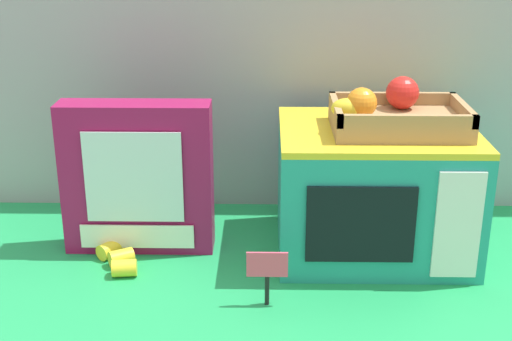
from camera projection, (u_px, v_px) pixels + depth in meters
name	position (u px, v px, depth m)	size (l,w,h in m)	color
ground_plane	(302.00, 257.00, 1.36)	(1.70, 1.70, 0.00)	#219E54
display_back_panel	(300.00, 51.00, 1.50)	(1.61, 0.03, 0.71)	#A0A3A8
toy_microwave	(374.00, 190.00, 1.36)	(0.37, 0.30, 0.25)	teal
food_groups_crate	(394.00, 115.00, 1.29)	(0.25, 0.17, 0.09)	#A37F51
cookie_set_box	(138.00, 178.00, 1.35)	(0.29, 0.07, 0.30)	#99144C
price_sign	(267.00, 270.00, 1.17)	(0.07, 0.01, 0.10)	black
loose_toy_banana	(118.00, 258.00, 1.32)	(0.09, 0.12, 0.03)	yellow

